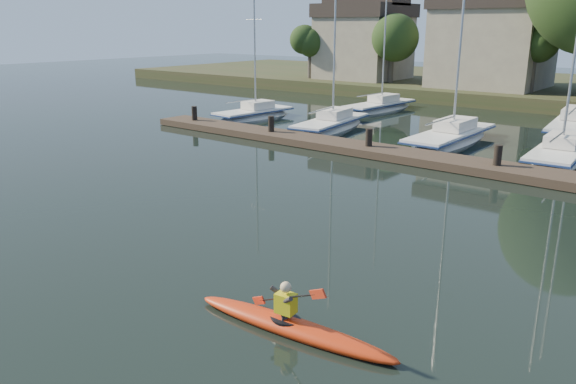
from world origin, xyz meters
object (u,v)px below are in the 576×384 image
Objects in this scene: sailboat_0 at (254,121)px; sailboat_5 at (379,113)px; kayak at (291,324)px; dock at (428,159)px; sailboat_6 at (574,134)px; sailboat_2 at (450,146)px; sailboat_3 at (558,165)px; sailboat_1 at (331,132)px.

sailboat_5 reaches higher than sailboat_0.
kayak is 0.43× the size of sailboat_0.
sailboat_5 is at bearing 111.01° from kayak.
sailboat_5 is at bearing 127.21° from dock.
dock is 3.15× the size of sailboat_0.
sailboat_0 is 0.65× the size of sailboat_6.
sailboat_3 is at bearing -7.43° from sailboat_2.
sailboat_1 reaches higher than kayak.
sailboat_6 is at bearing 86.50° from kayak.
sailboat_6 reaches higher than sailboat_5.
sailboat_6 is at bearing 3.62° from sailboat_5.
sailboat_1 is (-8.11, 4.34, -0.38)m from dock.
sailboat_0 is 13.29m from sailboat_2.
kayak reaches higher than dock.
sailboat_5 is at bearing 92.96° from sailboat_1.
sailboat_0 is 19.24m from sailboat_6.
sailboat_6 is (4.14, 7.79, -0.01)m from sailboat_2.
sailboat_1 is 8.57m from sailboat_5.
sailboat_2 is at bearing 99.06° from kayak.
sailboat_6 is (3.11, 12.65, -0.40)m from dock.
sailboat_1 is 13.96m from sailboat_6.
kayak is at bearing -93.98° from sailboat_3.
sailboat_6 is at bearing 62.08° from sailboat_2.
dock is 2.78× the size of sailboat_3.
sailboat_3 is at bearing 3.80° from sailboat_0.
sailboat_5 is at bearing 137.68° from sailboat_2.
kayak is 0.38× the size of sailboat_3.
sailboat_2 is (7.07, 0.52, -0.01)m from sailboat_1.
sailboat_6 is (17.43, 8.14, -0.02)m from sailboat_0.
sailboat_1 is 0.97× the size of sailboat_5.
sailboat_2 is (-1.04, 4.86, -0.39)m from dock.
sailboat_3 is (12.49, -0.20, -0.00)m from sailboat_1.
sailboat_3 reaches higher than sailboat_0.
kayak is 15.38m from dock.
kayak is at bearing -74.55° from dock.
sailboat_1 reaches higher than dock.
dock is 13.03m from sailboat_6.
sailboat_1 is at bearing -75.21° from sailboat_5.
sailboat_5 is (-9.69, 12.76, -0.37)m from dock.
sailboat_5 reaches higher than kayak.
dock is 2.06× the size of sailboat_6.
sailboat_0 is at bearing -178.42° from sailboat_2.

